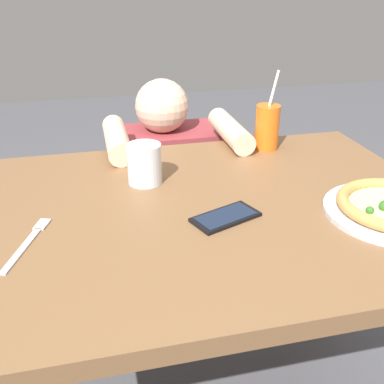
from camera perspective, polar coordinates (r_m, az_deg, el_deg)
name	(u,v)px	position (r m, az deg, el deg)	size (l,w,h in m)	color
dining_table	(203,248)	(1.12, 1.36, -7.07)	(1.17, 0.83, 0.75)	brown
drink_cup_colored	(267,127)	(1.40, 9.41, 8.07)	(0.07, 0.07, 0.24)	orange
water_cup_clear	(144,163)	(1.16, -5.98, 3.59)	(0.09, 0.09, 0.10)	silver
fork	(29,241)	(0.98, -19.83, -5.84)	(0.09, 0.20, 0.00)	silver
cell_phone	(226,217)	(1.01, 4.23, -3.15)	(0.17, 0.12, 0.01)	black
diner_seated	(165,209)	(1.77, -3.36, -2.21)	(0.43, 0.53, 0.91)	#333847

